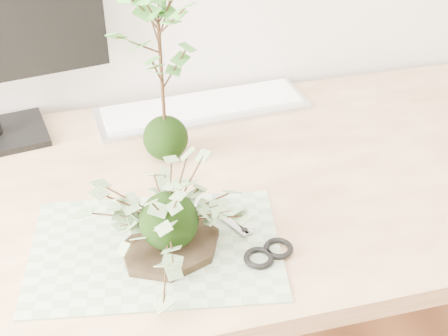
{
  "coord_description": "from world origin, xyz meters",
  "views": [
    {
      "loc": [
        -0.22,
        0.31,
        1.45
      ],
      "look_at": [
        0.0,
        1.14,
        0.84
      ],
      "focal_mm": 50.0,
      "sensor_mm": 36.0,
      "label": 1
    }
  ],
  "objects_px": {
    "desk": "(185,225)",
    "keyboard": "(203,108)",
    "maple_kokedama": "(159,35)",
    "ivy_kokedama": "(167,199)"
  },
  "relations": [
    {
      "from": "ivy_kokedama",
      "to": "maple_kokedama",
      "type": "xyz_separation_m",
      "value": [
        0.04,
        0.28,
        0.15
      ]
    },
    {
      "from": "ivy_kokedama",
      "to": "maple_kokedama",
      "type": "height_order",
      "value": "maple_kokedama"
    },
    {
      "from": "desk",
      "to": "maple_kokedama",
      "type": "xyz_separation_m",
      "value": [
        -0.01,
        0.11,
        0.35
      ]
    },
    {
      "from": "desk",
      "to": "maple_kokedama",
      "type": "relative_size",
      "value": 4.28
    },
    {
      "from": "maple_kokedama",
      "to": "keyboard",
      "type": "distance_m",
      "value": 0.32
    },
    {
      "from": "maple_kokedama",
      "to": "desk",
      "type": "bearing_deg",
      "value": -84.42
    },
    {
      "from": "keyboard",
      "to": "maple_kokedama",
      "type": "bearing_deg",
      "value": -128.61
    },
    {
      "from": "desk",
      "to": "ivy_kokedama",
      "type": "bearing_deg",
      "value": -108.45
    },
    {
      "from": "desk",
      "to": "keyboard",
      "type": "relative_size",
      "value": 3.31
    },
    {
      "from": "maple_kokedama",
      "to": "keyboard",
      "type": "bearing_deg",
      "value": 55.29
    }
  ]
}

